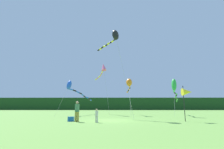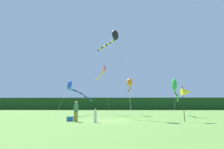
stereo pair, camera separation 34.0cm
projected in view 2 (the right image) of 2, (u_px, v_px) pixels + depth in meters
ground_plane at (110, 121)px, 16.71m from camera, size 120.00×120.00×0.00m
distant_treeline at (115, 104)px, 61.35m from camera, size 108.00×2.37×4.25m
person_adult at (76, 110)px, 15.69m from camera, size 0.40×0.40×1.82m
person_child at (95, 115)px, 14.88m from camera, size 0.25×0.25×1.15m
cooler_box at (70, 119)px, 15.93m from camera, size 0.55×0.34×0.43m
banner_flag_pole at (186, 92)px, 16.10m from camera, size 0.90×0.70×3.27m
kite_black at (114, 36)px, 22.68m from camera, size 4.57×4.36×11.27m
kite_blue at (74, 88)px, 26.95m from camera, size 3.76×8.90×5.30m
kite_rainbow at (103, 69)px, 29.78m from camera, size 2.99×6.58×8.69m
kite_green at (175, 88)px, 24.38m from camera, size 3.18×7.59×5.22m
kite_orange at (129, 83)px, 26.77m from camera, size 0.95×8.10×5.75m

